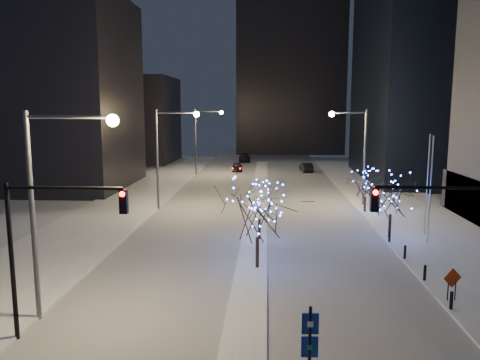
# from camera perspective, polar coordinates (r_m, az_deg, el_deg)

# --- Properties ---
(ground) EXTENTS (160.00, 160.00, 0.00)m
(ground) POSITION_cam_1_polar(r_m,az_deg,el_deg) (21.29, 0.43, -19.54)
(ground) COLOR white
(ground) RESTS_ON ground
(road) EXTENTS (20.00, 130.00, 0.02)m
(road) POSITION_cam_1_polar(r_m,az_deg,el_deg) (54.68, 2.31, -1.95)
(road) COLOR #ABB0BA
(road) RESTS_ON ground
(median) EXTENTS (2.00, 80.00, 0.15)m
(median) POSITION_cam_1_polar(r_m,az_deg,el_deg) (49.77, 2.20, -2.93)
(median) COLOR white
(median) RESTS_ON ground
(east_sidewalk) EXTENTS (10.00, 90.00, 0.15)m
(east_sidewalk) POSITION_cam_1_polar(r_m,az_deg,el_deg) (42.41, 22.72, -5.66)
(east_sidewalk) COLOR white
(east_sidewalk) RESTS_ON ground
(west_sidewalk) EXTENTS (8.00, 90.00, 0.15)m
(west_sidewalk) POSITION_cam_1_polar(r_m,az_deg,el_deg) (42.71, -17.31, -5.27)
(west_sidewalk) COLOR white
(west_sidewalk) RESTS_ON ground
(filler_west_near) EXTENTS (22.00, 18.00, 24.00)m
(filler_west_near) POSITION_cam_1_polar(r_m,az_deg,el_deg) (65.52, -23.21, 9.66)
(filler_west_near) COLOR black
(filler_west_near) RESTS_ON ground
(filler_west_far) EXTENTS (18.00, 16.00, 16.00)m
(filler_west_far) POSITION_cam_1_polar(r_m,az_deg,el_deg) (92.77, -13.64, 7.13)
(filler_west_far) COLOR black
(filler_west_far) RESTS_ON ground
(horizon_block) EXTENTS (24.00, 14.00, 42.00)m
(horizon_block) POSITION_cam_1_polar(r_m,az_deg,el_deg) (111.40, 6.13, 14.23)
(horizon_block) COLOR black
(horizon_block) RESTS_ON ground
(street_lamp_w_near) EXTENTS (4.40, 0.56, 10.00)m
(street_lamp_w_near) POSITION_cam_1_polar(r_m,az_deg,el_deg) (23.25, -21.85, -0.79)
(street_lamp_w_near) COLOR #595E66
(street_lamp_w_near) RESTS_ON ground
(street_lamp_w_mid) EXTENTS (4.40, 0.56, 10.00)m
(street_lamp_w_mid) POSITION_cam_1_polar(r_m,az_deg,el_deg) (46.94, -8.83, 4.19)
(street_lamp_w_mid) COLOR #595E66
(street_lamp_w_mid) RESTS_ON ground
(street_lamp_w_far) EXTENTS (4.40, 0.56, 10.00)m
(street_lamp_w_far) POSITION_cam_1_polar(r_m,az_deg,el_deg) (71.52, -4.61, 5.76)
(street_lamp_w_far) COLOR #595E66
(street_lamp_w_far) RESTS_ON ground
(street_lamp_east) EXTENTS (3.90, 0.56, 10.00)m
(street_lamp_east) POSITION_cam_1_polar(r_m,az_deg,el_deg) (49.72, 13.97, 4.23)
(street_lamp_east) COLOR #595E66
(street_lamp_east) RESTS_ON ground
(traffic_signal_west) EXTENTS (5.26, 0.43, 7.00)m
(traffic_signal_west) POSITION_cam_1_polar(r_m,az_deg,el_deg) (21.62, -22.64, -6.22)
(traffic_signal_west) COLOR black
(traffic_signal_west) RESTS_ON ground
(traffic_signal_east) EXTENTS (5.26, 0.43, 7.00)m
(traffic_signal_east) POSITION_cam_1_polar(r_m,az_deg,el_deg) (21.95, 24.75, -6.14)
(traffic_signal_east) COLOR black
(traffic_signal_east) RESTS_ON ground
(flagpoles) EXTENTS (1.35, 2.60, 8.00)m
(flagpoles) POSITION_cam_1_polar(r_m,az_deg,el_deg) (38.44, 22.17, 0.14)
(flagpoles) COLOR silver
(flagpoles) RESTS_ON east_sidewalk
(bollards) EXTENTS (0.16, 12.16, 0.90)m
(bollards) POSITION_cam_1_polar(r_m,az_deg,el_deg) (31.64, 20.47, -9.31)
(bollards) COLOR black
(bollards) RESTS_ON east_sidewalk
(car_near) EXTENTS (1.93, 4.21, 1.40)m
(car_near) POSITION_cam_1_polar(r_m,az_deg,el_deg) (76.33, -0.35, 1.60)
(car_near) COLOR black
(car_near) RESTS_ON ground
(car_mid) EXTENTS (2.08, 4.62, 1.47)m
(car_mid) POSITION_cam_1_polar(r_m,az_deg,el_deg) (76.41, 8.08, 1.55)
(car_mid) COLOR black
(car_mid) RESTS_ON ground
(car_far) EXTENTS (2.39, 5.39, 1.54)m
(car_far) POSITION_cam_1_polar(r_m,az_deg,el_deg) (89.80, 0.56, 2.71)
(car_far) COLOR black
(car_far) RESTS_ON ground
(holiday_tree_median_near) EXTENTS (5.48, 5.48, 5.64)m
(holiday_tree_median_near) POSITION_cam_1_polar(r_m,az_deg,el_deg) (29.14, 2.14, -3.82)
(holiday_tree_median_near) COLOR black
(holiday_tree_median_near) RESTS_ON median
(holiday_tree_median_far) EXTENTS (4.39, 4.39, 4.51)m
(holiday_tree_median_far) POSITION_cam_1_polar(r_m,az_deg,el_deg) (35.70, 2.40, -2.70)
(holiday_tree_median_far) COLOR black
(holiday_tree_median_far) RESTS_ON median
(holiday_tree_plaza_near) EXTENTS (5.07, 5.07, 5.12)m
(holiday_tree_plaza_near) POSITION_cam_1_polar(r_m,az_deg,el_deg) (37.79, 17.95, -1.80)
(holiday_tree_plaza_near) COLOR black
(holiday_tree_plaza_near) RESTS_ON east_sidewalk
(holiday_tree_plaza_far) EXTENTS (3.42, 3.42, 4.28)m
(holiday_tree_plaza_far) POSITION_cam_1_polar(r_m,az_deg,el_deg) (46.88, 15.07, -0.45)
(holiday_tree_plaza_far) COLOR black
(holiday_tree_plaza_far) RESTS_ON east_sidewalk
(wayfinding_sign) EXTENTS (0.59, 0.11, 3.32)m
(wayfinding_sign) POSITION_cam_1_polar(r_m,az_deg,el_deg) (17.39, 8.50, -18.92)
(wayfinding_sign) COLOR black
(wayfinding_sign) RESTS_ON ground
(construction_sign) EXTENTS (1.03, 0.35, 1.75)m
(construction_sign) POSITION_cam_1_polar(r_m,az_deg,el_deg) (27.23, 24.46, -11.14)
(construction_sign) COLOR black
(construction_sign) RESTS_ON east_sidewalk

